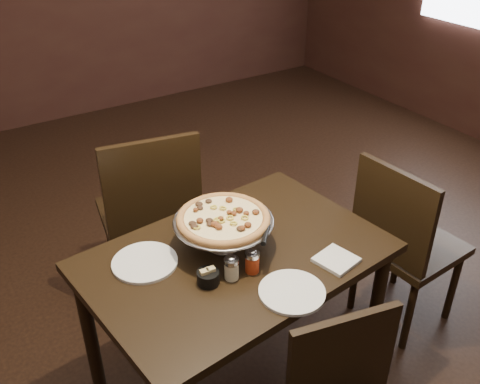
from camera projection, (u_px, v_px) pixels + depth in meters
room at (290, 82)px, 1.73m from camera, size 6.04×7.04×2.84m
dining_table at (236, 272)px, 2.12m from camera, size 1.22×0.88×0.72m
pizza_stand at (223, 219)px, 2.04m from camera, size 0.39×0.39×0.16m
parmesan_shaker at (232, 268)px, 1.92m from camera, size 0.06×0.06×0.10m
pepper_flake_shaker at (252, 261)px, 1.96m from camera, size 0.06×0.06×0.10m
packet_caddy at (208, 277)px, 1.91m from camera, size 0.08×0.08×0.06m
napkin_stack at (336, 260)px, 2.02m from camera, size 0.16×0.16×0.01m
plate_left at (145, 262)px, 2.01m from camera, size 0.25×0.25×0.01m
plate_near at (292, 292)px, 1.87m from camera, size 0.24×0.24×0.01m
serving_spatula at (266, 235)px, 1.96m from camera, size 0.17×0.17×0.02m
chair_far at (150, 211)px, 2.66m from camera, size 0.53×0.53×0.98m
chair_side at (403, 240)px, 2.51m from camera, size 0.45×0.45×0.91m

